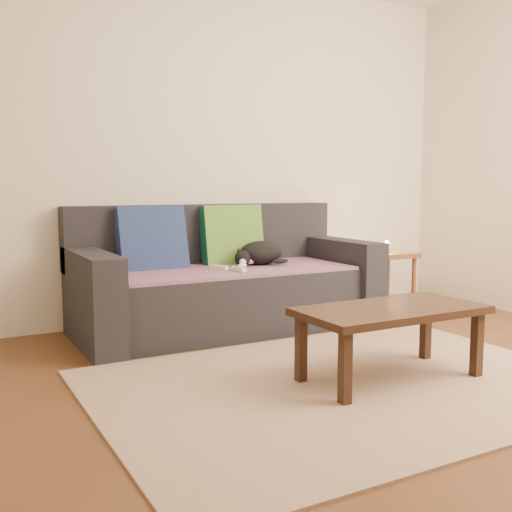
{
  "coord_description": "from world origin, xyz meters",
  "views": [
    {
      "loc": [
        -1.81,
        -2.22,
        1.0
      ],
      "look_at": [
        0.05,
        1.2,
        0.55
      ],
      "focal_mm": 42.0,
      "sensor_mm": 36.0,
      "label": 1
    }
  ],
  "objects_px": {
    "side_table": "(386,262)",
    "coffee_table": "(391,316)",
    "sofa": "(225,285)",
    "wii_remote_a": "(219,268)",
    "cat": "(259,253)",
    "wii_remote_b": "(239,269)"
  },
  "relations": [
    {
      "from": "side_table",
      "to": "coffee_table",
      "type": "bearing_deg",
      "value": -129.95
    },
    {
      "from": "sofa",
      "to": "coffee_table",
      "type": "bearing_deg",
      "value": -80.74
    },
    {
      "from": "wii_remote_a",
      "to": "side_table",
      "type": "bearing_deg",
      "value": -113.28
    },
    {
      "from": "sofa",
      "to": "wii_remote_a",
      "type": "relative_size",
      "value": 14.0
    },
    {
      "from": "sofa",
      "to": "cat",
      "type": "height_order",
      "value": "sofa"
    },
    {
      "from": "wii_remote_a",
      "to": "wii_remote_b",
      "type": "xyz_separation_m",
      "value": [
        0.08,
        -0.15,
        0.0
      ]
    },
    {
      "from": "side_table",
      "to": "wii_remote_a",
      "type": "bearing_deg",
      "value": -179.59
    },
    {
      "from": "wii_remote_a",
      "to": "wii_remote_b",
      "type": "distance_m",
      "value": 0.17
    },
    {
      "from": "coffee_table",
      "to": "sofa",
      "type": "bearing_deg",
      "value": 99.26
    },
    {
      "from": "sofa",
      "to": "wii_remote_a",
      "type": "xyz_separation_m",
      "value": [
        -0.11,
        -0.13,
        0.15
      ]
    },
    {
      "from": "cat",
      "to": "coffee_table",
      "type": "xyz_separation_m",
      "value": [
        -0.02,
        -1.44,
        -0.18
      ]
    },
    {
      "from": "wii_remote_b",
      "to": "side_table",
      "type": "xyz_separation_m",
      "value": [
        1.4,
        0.16,
        -0.06
      ]
    },
    {
      "from": "cat",
      "to": "side_table",
      "type": "height_order",
      "value": "cat"
    },
    {
      "from": "coffee_table",
      "to": "wii_remote_b",
      "type": "bearing_deg",
      "value": 102.51
    },
    {
      "from": "sofa",
      "to": "wii_remote_b",
      "type": "relative_size",
      "value": 14.0
    },
    {
      "from": "wii_remote_a",
      "to": "side_table",
      "type": "distance_m",
      "value": 1.48
    },
    {
      "from": "cat",
      "to": "wii_remote_b",
      "type": "distance_m",
      "value": 0.39
    },
    {
      "from": "wii_remote_a",
      "to": "wii_remote_b",
      "type": "height_order",
      "value": "same"
    },
    {
      "from": "sofa",
      "to": "side_table",
      "type": "relative_size",
      "value": 4.34
    },
    {
      "from": "cat",
      "to": "coffee_table",
      "type": "bearing_deg",
      "value": -70.22
    },
    {
      "from": "sofa",
      "to": "wii_remote_a",
      "type": "bearing_deg",
      "value": -129.66
    },
    {
      "from": "sofa",
      "to": "cat",
      "type": "distance_m",
      "value": 0.34
    }
  ]
}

